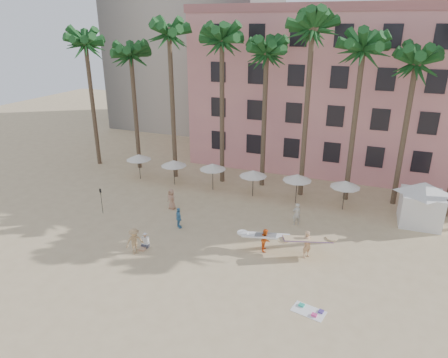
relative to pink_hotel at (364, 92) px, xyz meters
name	(u,v)px	position (x,y,z in m)	size (l,w,h in m)	color
ground	(208,272)	(-7.00, -26.00, -8.00)	(120.00, 120.00, 0.00)	#D1B789
pink_hotel	(364,92)	(0.00, 0.00, 0.00)	(35.00, 14.00, 16.00)	pink
palm_row	(283,47)	(-6.49, -11.00, 4.97)	(44.40, 5.40, 16.30)	brown
umbrella_row	(232,170)	(-10.00, -13.50, -5.67)	(22.50, 2.70, 2.73)	#332B23
cabana	(422,199)	(5.84, -13.82, -5.93)	(4.65, 4.65, 3.50)	white
beach_towel	(310,311)	(-0.28, -27.42, -7.97)	(1.97, 1.35, 0.14)	white
carrier_yellow	(307,243)	(-1.48, -21.97, -6.91)	(3.29, 2.12, 1.96)	tan
carrier_white	(265,239)	(-4.33, -22.14, -7.11)	(3.34, 1.13, 1.63)	orange
beachgoers	(177,222)	(-11.23, -22.12, -7.09)	(11.42, 9.29, 1.90)	#5192BE
paddle	(101,198)	(-18.55, -21.49, -6.59)	(0.18, 0.04, 2.23)	black
seated_man	(145,243)	(-12.33, -24.90, -7.64)	(0.47, 0.81, 1.05)	#3F3F4C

